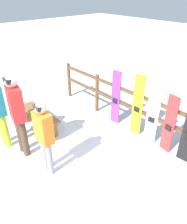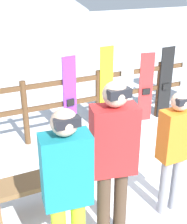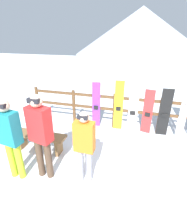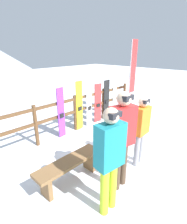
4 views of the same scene
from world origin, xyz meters
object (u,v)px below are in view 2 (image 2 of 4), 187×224
snowboard_red (146,88)px  ski_pair_white (186,72)px  bench (39,187)px  snowboard_yellow (106,90)px  person_red (114,155)px  person_orange (175,146)px  person_teal (67,185)px  snowboard_purple (70,98)px  snowboard_white (127,91)px  snowboard_black_stripe (165,83)px

snowboard_red → ski_pair_white: 0.96m
bench → snowboard_yellow: 2.44m
snowboard_yellow → person_red: bearing=-116.0°
bench → person_orange: 1.66m
person_teal → snowboard_purple: size_ratio=1.19×
snowboard_purple → snowboard_white: 1.13m
snowboard_yellow → snowboard_red: (0.85, -0.00, -0.10)m
snowboard_purple → person_red: bearing=-101.1°
person_teal → snowboard_white: person_teal is taller
person_orange → snowboard_purple: 2.34m
snowboard_purple → snowboard_red: 1.56m
bench → snowboard_purple: 1.99m
person_orange → snowboard_purple: size_ratio=1.06×
snowboard_red → ski_pair_white: ski_pair_white is taller
person_orange → snowboard_purple: person_orange is taller
person_red → snowboard_yellow: size_ratio=1.17×
ski_pair_white → person_teal: bearing=-143.8°
person_teal → snowboard_white: (2.15, 2.57, -0.34)m
bench → snowboard_black_stripe: (3.06, 1.65, 0.35)m
person_red → snowboard_red: size_ratio=1.34×
snowboard_yellow → ski_pair_white: size_ratio=0.89×
snowboard_red → ski_pair_white: (0.94, 0.00, 0.20)m
person_teal → snowboard_white: bearing=50.1°
snowboard_purple → snowboard_black_stripe: snowboard_purple is taller
snowboard_yellow → snowboard_black_stripe: 1.32m
snowboard_black_stripe → person_teal: bearing=-139.7°
person_red → snowboard_black_stripe: person_red is taller
person_red → snowboard_red: (2.03, 2.40, -0.39)m
snowboard_black_stripe → ski_pair_white: size_ratio=0.82×
person_red → snowboard_white: size_ratio=1.34×
person_teal → snowboard_purple: (1.02, 2.57, -0.29)m
person_red → ski_pair_white: (2.97, 2.40, -0.20)m
ski_pair_white → person_red: bearing=-141.0°
snowboard_red → bench: bearing=-147.6°
person_red → person_orange: bearing=6.6°
snowboard_black_stripe → snowboard_yellow: bearing=180.0°
snowboard_purple → snowboard_red: (1.55, -0.00, -0.05)m
person_teal → snowboard_purple: 2.79m
snowboard_purple → person_teal: bearing=-111.7°
person_red → snowboard_red: 3.16m
bench → snowboard_white: size_ratio=1.02×
person_red → ski_pair_white: bearing=39.0°
person_orange → person_teal: bearing=-168.8°
snowboard_yellow → person_orange: bearing=-98.1°
snowboard_purple → snowboard_yellow: bearing=0.0°
snowboard_white → snowboard_red: bearing=-0.0°
person_red → snowboard_white: person_red is taller
person_red → person_teal: 0.58m
person_orange → snowboard_red: bearing=62.8°
bench → snowboard_black_stripe: 3.50m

